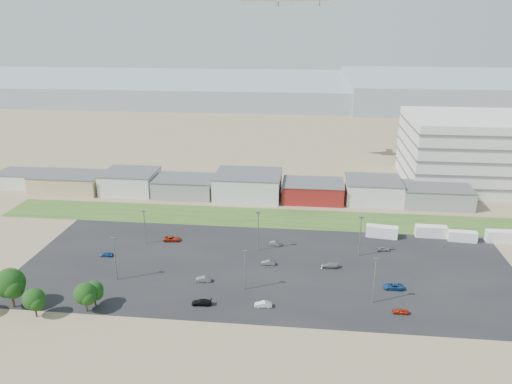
# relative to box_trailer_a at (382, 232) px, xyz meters

# --- Properties ---
(ground) EXTENTS (700.00, 700.00, 0.00)m
(ground) POSITION_rel_box_trailer_a_xyz_m (-35.29, -41.35, -1.61)
(ground) COLOR #867255
(ground) RESTS_ON ground
(parking_lot) EXTENTS (120.00, 50.00, 0.01)m
(parking_lot) POSITION_rel_box_trailer_a_xyz_m (-30.29, -21.35, -1.60)
(parking_lot) COLOR black
(parking_lot) RESTS_ON ground
(grass_strip) EXTENTS (160.00, 16.00, 0.02)m
(grass_strip) POSITION_rel_box_trailer_a_xyz_m (-35.29, 10.65, -1.60)
(grass_strip) COLOR #2A511E
(grass_strip) RESTS_ON ground
(hills_backdrop) EXTENTS (700.00, 200.00, 9.00)m
(hills_backdrop) POSITION_rel_box_trailer_a_xyz_m (4.71, 273.65, 2.89)
(hills_backdrop) COLOR gray
(hills_backdrop) RESTS_ON ground
(building_row) EXTENTS (170.00, 20.00, 8.00)m
(building_row) POSITION_rel_box_trailer_a_xyz_m (-52.29, 29.65, 2.39)
(building_row) COLOR silver
(building_row) RESTS_ON ground
(box_trailer_a) EXTENTS (8.85, 3.85, 3.21)m
(box_trailer_a) POSITION_rel_box_trailer_a_xyz_m (0.00, 0.00, 0.00)
(box_trailer_a) COLOR silver
(box_trailer_a) RESTS_ON ground
(box_trailer_b) EXTENTS (8.57, 2.74, 3.21)m
(box_trailer_b) POSITION_rel_box_trailer_a_xyz_m (13.69, 1.72, -0.00)
(box_trailer_b) COLOR silver
(box_trailer_b) RESTS_ON ground
(box_trailer_c) EXTENTS (7.69, 2.92, 2.83)m
(box_trailer_c) POSITION_rel_box_trailer_a_xyz_m (21.61, -0.33, -0.19)
(box_trailer_c) COLOR silver
(box_trailer_c) RESTS_ON ground
(box_trailer_d) EXTENTS (8.61, 2.69, 3.23)m
(box_trailer_d) POSITION_rel_box_trailer_a_xyz_m (32.30, 0.20, 0.01)
(box_trailer_d) COLOR silver
(box_trailer_d) RESTS_ON ground
(tree_left) EXTENTS (6.68, 6.68, 10.02)m
(tree_left) POSITION_rel_box_trailer_a_xyz_m (-81.68, -45.43, 3.41)
(tree_left) COLOR black
(tree_left) RESTS_ON ground
(tree_mid) EXTENTS (4.77, 4.77, 7.16)m
(tree_mid) POSITION_rel_box_trailer_a_xyz_m (-75.03, -48.31, 1.97)
(tree_mid) COLOR black
(tree_mid) RESTS_ON ground
(tree_right) EXTENTS (4.89, 4.89, 7.34)m
(tree_right) POSITION_rel_box_trailer_a_xyz_m (-65.64, -45.31, 2.06)
(tree_right) COLOR black
(tree_right) RESTS_ON ground
(tree_near) EXTENTS (4.29, 4.29, 6.43)m
(tree_near) POSITION_rel_box_trailer_a_xyz_m (-64.79, -42.97, 1.61)
(tree_near) COLOR black
(tree_near) RESTS_ON ground
(lightpole_front_l) EXTENTS (1.26, 0.52, 10.69)m
(lightpole_front_l) POSITION_rel_box_trailer_a_xyz_m (-64.38, -31.64, 3.74)
(lightpole_front_l) COLOR slate
(lightpole_front_l) RESTS_ON ground
(lightpole_front_m) EXTENTS (1.13, 0.47, 9.59)m
(lightpole_front_m) POSITION_rel_box_trailer_a_xyz_m (-34.12, -32.75, 3.19)
(lightpole_front_m) COLOR slate
(lightpole_front_m) RESTS_ON ground
(lightpole_front_r) EXTENTS (1.23, 0.51, 10.48)m
(lightpole_front_r) POSITION_rel_box_trailer_a_xyz_m (-6.18, -35.26, 3.63)
(lightpole_front_r) COLOR slate
(lightpole_front_r) RESTS_ON ground
(lightpole_back_l) EXTENTS (1.11, 0.46, 9.46)m
(lightpole_back_l) POSITION_rel_box_trailer_a_xyz_m (-64.07, -11.49, 3.12)
(lightpole_back_l) COLOR slate
(lightpole_back_l) RESTS_ON ground
(lightpole_back_m) EXTENTS (1.27, 0.53, 10.75)m
(lightpole_back_m) POSITION_rel_box_trailer_a_xyz_m (-33.34, -12.38, 3.77)
(lightpole_back_m) COLOR slate
(lightpole_back_m) RESTS_ON ground
(lightpole_back_r) EXTENTS (1.26, 0.53, 10.74)m
(lightpole_back_r) POSITION_rel_box_trailer_a_xyz_m (-7.27, -12.71, 3.76)
(lightpole_back_r) COLOR slate
(lightpole_back_r) RESTS_ON ground
(parked_car_0) EXTENTS (4.65, 2.16, 1.29)m
(parked_car_0) POSITION_rel_box_trailer_a_xyz_m (-0.98, -28.85, -0.96)
(parked_car_0) COLOR navy
(parked_car_0) RESTS_ON ground
(parked_car_2) EXTENTS (3.35, 1.43, 1.13)m
(parked_car_2) POSITION_rel_box_trailer_a_xyz_m (-0.97, -38.90, -1.04)
(parked_car_2) COLOR #99230D
(parked_car_2) RESTS_ON ground
(parked_car_3) EXTENTS (4.39, 2.00, 1.24)m
(parked_car_3) POSITION_rel_box_trailer_a_xyz_m (-42.44, -40.17, -0.98)
(parked_car_3) COLOR black
(parked_car_3) RESTS_ON ground
(parked_car_4) EXTENTS (3.72, 1.40, 1.21)m
(parked_car_4) POSITION_rel_box_trailer_a_xyz_m (-44.20, -30.26, -1.00)
(parked_car_4) COLOR #595B5E
(parked_car_4) RESTS_ON ground
(parked_car_5) EXTENTS (3.38, 1.37, 1.15)m
(parked_car_5) POSITION_rel_box_trailer_a_xyz_m (-71.65, -20.14, -1.03)
(parked_car_5) COLOR navy
(parked_car_5) RESTS_ON ground
(parked_car_7) EXTENTS (3.52, 1.36, 1.14)m
(parked_car_7) POSITION_rel_box_trailer_a_xyz_m (-29.99, -20.26, -1.03)
(parked_car_7) COLOR #595B5E
(parked_car_7) RESTS_ON ground
(parked_car_8) EXTENTS (3.42, 1.72, 1.12)m
(parked_car_8) POSITION_rel_box_trailer_a_xyz_m (-0.61, -9.10, -1.05)
(parked_car_8) COLOR #A5A5AA
(parked_car_8) RESTS_ON ground
(parked_car_9) EXTENTS (4.85, 2.59, 1.30)m
(parked_car_9) POSITION_rel_box_trailer_a_xyz_m (-57.51, -9.17, -0.96)
(parked_car_9) COLOR #99230D
(parked_car_9) RESTS_ON ground
(parked_car_11) EXTENTS (3.43, 1.51, 1.09)m
(parked_car_11) POSITION_rel_box_trailer_a_xyz_m (-28.99, -8.78, -1.06)
(parked_car_11) COLOR #595B5E
(parked_car_11) RESTS_ON ground
(parked_car_12) EXTENTS (4.39, 1.89, 1.26)m
(parked_car_12) POSITION_rel_box_trailer_a_xyz_m (-15.00, -20.08, -0.98)
(parked_car_12) COLOR #A5A5AA
(parked_car_12) RESTS_ON ground
(parked_car_13) EXTENTS (3.81, 1.62, 1.22)m
(parked_car_13) POSITION_rel_box_trailer_a_xyz_m (-29.35, -39.50, -0.99)
(parked_car_13) COLOR silver
(parked_car_13) RESTS_ON ground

